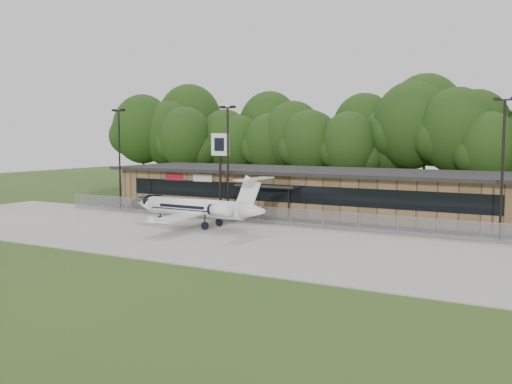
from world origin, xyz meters
The scene contains 12 objects.
ground centered at (0.00, 0.00, 0.00)m, with size 160.00×160.00×0.00m, color #2F4D1B.
apron centered at (0.00, 8.00, 0.04)m, with size 64.00×18.00×0.08m, color #9E9B93.
parking_lot centered at (0.00, 19.50, 0.03)m, with size 50.00×9.00×0.06m, color #383835.
terminal centered at (0.00, 23.94, 2.18)m, with size 41.00×11.65×4.30m.
fence centered at (0.00, 15.00, 0.78)m, with size 46.00×0.04×1.52m.
treeline centered at (0.00, 42.00, 7.50)m, with size 72.00×12.00×15.00m, color #183A12, non-canonical shape.
light_pole_left centered at (-18.00, 16.50, 5.98)m, with size 1.55×0.30×10.23m.
light_pole_mid centered at (-5.00, 16.50, 5.98)m, with size 1.55×0.30×10.23m.
light_pole_right centered at (18.00, 16.50, 5.98)m, with size 1.55×0.30×10.23m.
business_jet centered at (-4.20, 10.95, 1.57)m, with size 13.00×11.56×4.39m.
suv centered at (-14.65, 18.25, 0.76)m, with size 2.51×5.44×1.51m, color #292A2B.
pole_sign centered at (-6.02, 16.80, 5.94)m, with size 2.04×0.57×7.77m.
Camera 1 is at (22.47, -27.29, 7.50)m, focal length 40.00 mm.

